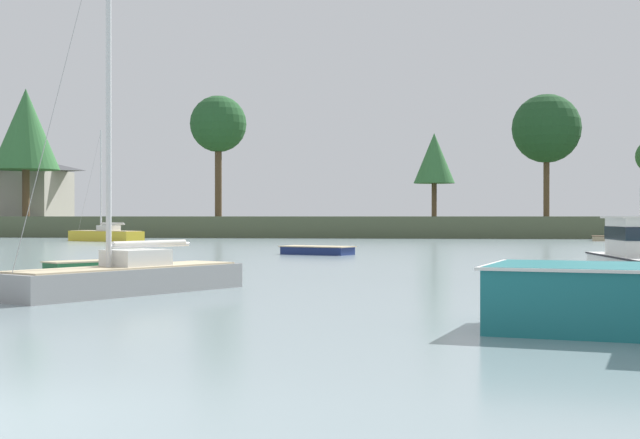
{
  "coord_description": "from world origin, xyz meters",
  "views": [
    {
      "loc": [
        4.72,
        -8.03,
        1.93
      ],
      "look_at": [
        -0.65,
        39.59,
        1.76
      ],
      "focal_mm": 51.56,
      "sensor_mm": 36.0,
      "label": 1
    }
  ],
  "objects_px": {
    "dinghy_green": "(82,266)",
    "sailboat_grey": "(126,285)",
    "sailboat_yellow": "(106,238)",
    "cruiser_white": "(635,265)",
    "dinghy_navy": "(317,252)",
    "dinghy_sand": "(617,239)",
    "mooring_buoy_yellow": "(618,246)"
  },
  "relations": [
    {
      "from": "dinghy_navy",
      "to": "dinghy_sand",
      "type": "xyz_separation_m",
      "value": [
        20.27,
        27.51,
        -0.01
      ]
    },
    {
      "from": "cruiser_white",
      "to": "sailboat_yellow",
      "type": "xyz_separation_m",
      "value": [
        -30.72,
        39.97,
        -0.26
      ]
    },
    {
      "from": "dinghy_green",
      "to": "dinghy_navy",
      "type": "bearing_deg",
      "value": 62.74
    },
    {
      "from": "dinghy_navy",
      "to": "mooring_buoy_yellow",
      "type": "distance_m",
      "value": 21.04
    },
    {
      "from": "sailboat_yellow",
      "to": "dinghy_sand",
      "type": "bearing_deg",
      "value": 7.13
    },
    {
      "from": "dinghy_sand",
      "to": "mooring_buoy_yellow",
      "type": "relative_size",
      "value": 8.94
    },
    {
      "from": "sailboat_grey",
      "to": "cruiser_white",
      "type": "bearing_deg",
      "value": 24.86
    },
    {
      "from": "sailboat_grey",
      "to": "sailboat_yellow",
      "type": "bearing_deg",
      "value": 110.17
    },
    {
      "from": "dinghy_sand",
      "to": "sailboat_yellow",
      "type": "bearing_deg",
      "value": -172.87
    },
    {
      "from": "sailboat_yellow",
      "to": "dinghy_sand",
      "type": "xyz_separation_m",
      "value": [
        39.33,
        4.92,
        -0.07
      ]
    },
    {
      "from": "cruiser_white",
      "to": "mooring_buoy_yellow",
      "type": "xyz_separation_m",
      "value": [
        5.53,
        29.51,
        -0.4
      ]
    },
    {
      "from": "sailboat_yellow",
      "to": "dinghy_green",
      "type": "distance_m",
      "value": 38.23
    },
    {
      "from": "dinghy_navy",
      "to": "dinghy_sand",
      "type": "distance_m",
      "value": 34.17
    },
    {
      "from": "cruiser_white",
      "to": "sailboat_yellow",
      "type": "distance_m",
      "value": 50.41
    },
    {
      "from": "dinghy_navy",
      "to": "sailboat_grey",
      "type": "height_order",
      "value": "sailboat_grey"
    },
    {
      "from": "dinghy_green",
      "to": "mooring_buoy_yellow",
      "type": "bearing_deg",
      "value": 46.83
    },
    {
      "from": "cruiser_white",
      "to": "dinghy_navy",
      "type": "bearing_deg",
      "value": 123.85
    },
    {
      "from": "mooring_buoy_yellow",
      "to": "dinghy_navy",
      "type": "bearing_deg",
      "value": -144.76
    },
    {
      "from": "dinghy_green",
      "to": "sailboat_grey",
      "type": "bearing_deg",
      "value": -63.47
    },
    {
      "from": "dinghy_sand",
      "to": "dinghy_navy",
      "type": "bearing_deg",
      "value": -126.38
    },
    {
      "from": "dinghy_navy",
      "to": "cruiser_white",
      "type": "bearing_deg",
      "value": -56.15
    },
    {
      "from": "mooring_buoy_yellow",
      "to": "dinghy_sand",
      "type": "bearing_deg",
      "value": 78.66
    },
    {
      "from": "sailboat_grey",
      "to": "dinghy_green",
      "type": "relative_size",
      "value": 3.7
    },
    {
      "from": "sailboat_yellow",
      "to": "mooring_buoy_yellow",
      "type": "xyz_separation_m",
      "value": [
        36.25,
        -10.45,
        -0.14
      ]
    },
    {
      "from": "dinghy_sand",
      "to": "mooring_buoy_yellow",
      "type": "distance_m",
      "value": 15.68
    },
    {
      "from": "cruiser_white",
      "to": "mooring_buoy_yellow",
      "type": "bearing_deg",
      "value": 79.39
    },
    {
      "from": "sailboat_yellow",
      "to": "dinghy_sand",
      "type": "height_order",
      "value": "sailboat_yellow"
    },
    {
      "from": "cruiser_white",
      "to": "dinghy_green",
      "type": "distance_m",
      "value": 19.08
    },
    {
      "from": "cruiser_white",
      "to": "mooring_buoy_yellow",
      "type": "height_order",
      "value": "cruiser_white"
    },
    {
      "from": "sailboat_yellow",
      "to": "dinghy_green",
      "type": "xyz_separation_m",
      "value": [
        12.01,
        -36.29,
        -0.1
      ]
    },
    {
      "from": "mooring_buoy_yellow",
      "to": "cruiser_white",
      "type": "bearing_deg",
      "value": -100.61
    },
    {
      "from": "dinghy_navy",
      "to": "sailboat_grey",
      "type": "distance_m",
      "value": 23.82
    }
  ]
}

